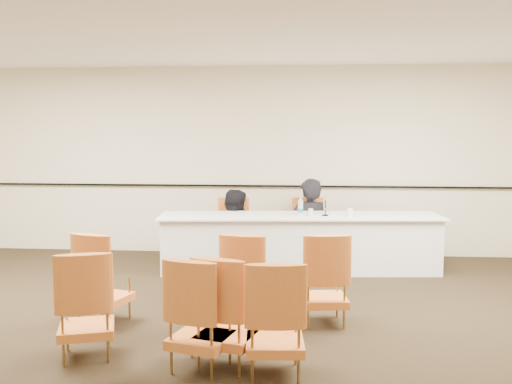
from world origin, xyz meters
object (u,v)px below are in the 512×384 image
(coffee_cup, at_px, (350,213))
(aud_chair_back_left, at_px, (86,303))
(panelist_main, at_px, (309,236))
(aud_chair_front_left, at_px, (104,277))
(aud_chair_front_right, at_px, (323,278))
(microphone, at_px, (325,207))
(aud_chair_back_mid, at_px, (201,313))
(panelist_second_chair, at_px, (233,230))
(water_bottle, at_px, (300,207))
(aud_chair_front_mid, at_px, (248,278))
(panelist_second, at_px, (233,243))
(drinking_glass, at_px, (311,212))
(aud_chair_extra, at_px, (227,311))
(panel_table, at_px, (300,243))
(aud_chair_back_right, at_px, (275,317))
(panelist_main_chair, at_px, (309,230))

(coffee_cup, relative_size, aud_chair_back_left, 0.12)
(panelist_main, xyz_separation_m, aud_chair_front_left, (-2.10, -3.01, 0.09))
(coffee_cup, distance_m, aud_chair_front_right, 2.23)
(microphone, height_order, aud_chair_back_mid, microphone)
(panelist_second_chair, bearing_deg, aud_chair_front_right, -70.19)
(panelist_second_chair, bearing_deg, coffee_cup, -24.38)
(water_bottle, distance_m, coffee_cup, 0.69)
(aud_chair_front_right, bearing_deg, microphone, 79.86)
(aud_chair_back_mid, bearing_deg, coffee_cup, 82.45)
(aud_chair_front_mid, distance_m, aud_chair_back_mid, 1.18)
(aud_chair_front_left, bearing_deg, panelist_second, 88.43)
(drinking_glass, relative_size, aud_chair_extra, 0.11)
(panel_table, bearing_deg, panelist_main, 72.70)
(aud_chair_front_left, relative_size, aud_chair_extra, 1.00)
(aud_chair_back_right, bearing_deg, water_bottle, 82.59)
(panelist_second_chair, height_order, aud_chair_back_left, same)
(aud_chair_back_mid, xyz_separation_m, aud_chair_back_right, (0.61, -0.04, 0.00))
(panelist_main_chair, bearing_deg, aud_chair_front_left, -130.10)
(panel_table, height_order, panelist_second_chair, panelist_second_chair)
(panelist_second_chair, xyz_separation_m, aud_chair_back_mid, (0.25, -3.97, 0.00))
(drinking_glass, bearing_deg, panelist_main_chair, 92.19)
(drinking_glass, relative_size, aud_chair_front_left, 0.11)
(panel_table, height_order, aud_chair_front_right, aud_chair_front_right)
(panelist_second_chair, height_order, aud_chair_back_mid, same)
(water_bottle, bearing_deg, panelist_second_chair, 153.70)
(aud_chair_front_mid, distance_m, aud_chair_front_right, 0.77)
(drinking_glass, bearing_deg, coffee_cup, -8.82)
(aud_chair_back_mid, bearing_deg, aud_chair_back_left, -173.66)
(aud_chair_back_right, bearing_deg, coffee_cup, 71.37)
(panelist_second, bearing_deg, aud_chair_front_right, 119.23)
(panelist_second_chair, relative_size, water_bottle, 3.81)
(panelist_main_chair, xyz_separation_m, aud_chair_front_left, (-2.10, -3.01, 0.00))
(aud_chair_front_right, xyz_separation_m, aud_chair_extra, (-0.83, -1.15, 0.00))
(panelist_main_chair, distance_m, aud_chair_back_right, 4.13)
(panel_table, bearing_deg, panelist_second, 149.06)
(panel_table, xyz_separation_m, coffee_cup, (0.69, -0.10, 0.45))
(aud_chair_front_mid, bearing_deg, aud_chair_back_right, -64.30)
(drinking_glass, distance_m, aud_chair_back_right, 3.54)
(aud_chair_back_mid, bearing_deg, panel_table, 93.35)
(panelist_main, distance_m, microphone, 0.88)
(aud_chair_front_mid, relative_size, aud_chair_back_left, 1.00)
(panelist_main_chair, xyz_separation_m, microphone, (0.22, -0.65, 0.45))
(aud_chair_front_left, bearing_deg, aud_chair_front_mid, 19.99)
(aud_chair_front_left, xyz_separation_m, aud_chair_front_mid, (1.47, 0.09, 0.00))
(panelist_main_chair, relative_size, panelist_second_chair, 1.00)
(panelist_main, height_order, panelist_second_chair, panelist_main)
(panel_table, height_order, aud_chair_back_right, aud_chair_back_right)
(water_bottle, bearing_deg, drinking_glass, -1.48)
(panelist_main, bearing_deg, panelist_second, -17.21)
(panelist_main, height_order, aud_chair_back_mid, panelist_main)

